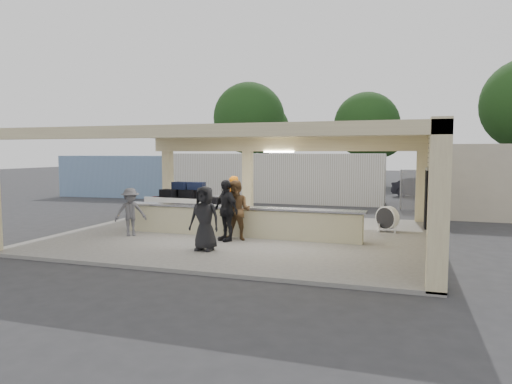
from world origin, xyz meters
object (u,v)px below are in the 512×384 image
(drum_fan, at_px, (387,218))
(passenger_a, at_px, (237,210))
(baggage_counter, at_px, (239,221))
(car_dark, at_px, (424,188))
(container_blue, at_px, (139,176))
(passenger_c, at_px, (131,212))
(passenger_b, at_px, (226,210))
(passenger_d, at_px, (205,218))
(baggage_handler, at_px, (233,202))
(container_white, at_px, (271,177))
(car_white_a, at_px, (488,189))
(luggage_cart, at_px, (185,201))

(drum_fan, relative_size, passenger_a, 0.48)
(baggage_counter, relative_size, car_dark, 2.14)
(container_blue, bearing_deg, passenger_c, -62.94)
(passenger_a, height_order, car_dark, passenger_a)
(passenger_b, distance_m, passenger_d, 1.47)
(passenger_a, bearing_deg, baggage_counter, 107.08)
(container_blue, bearing_deg, baggage_handler, -49.00)
(car_dark, height_order, container_white, container_white)
(passenger_b, distance_m, car_white_a, 18.04)
(drum_fan, distance_m, passenger_b, 5.74)
(baggage_counter, bearing_deg, luggage_cart, 144.70)
(luggage_cart, distance_m, container_blue, 12.41)
(car_dark, bearing_deg, car_white_a, -82.26)
(car_white_a, height_order, container_white, container_white)
(passenger_d, bearing_deg, passenger_c, 159.84)
(drum_fan, bearing_deg, baggage_counter, -119.71)
(drum_fan, relative_size, container_white, 0.07)
(drum_fan, distance_m, car_white_a, 12.97)
(passenger_b, bearing_deg, car_dark, 102.02)
(drum_fan, height_order, container_blue, container_blue)
(passenger_a, xyz_separation_m, passenger_b, (-0.29, -0.20, 0.02))
(passenger_d, distance_m, car_white_a, 19.32)
(passenger_c, distance_m, container_blue, 14.82)
(passenger_b, height_order, passenger_c, passenger_b)
(drum_fan, relative_size, passenger_b, 0.47)
(passenger_b, height_order, container_blue, container_blue)
(luggage_cart, bearing_deg, car_dark, 62.55)
(luggage_cart, bearing_deg, car_white_a, 50.33)
(baggage_counter, bearing_deg, passenger_b, -97.04)
(container_white, height_order, container_blue, container_white)
(baggage_counter, height_order, drum_fan, baggage_counter)
(drum_fan, bearing_deg, baggage_handler, -134.92)
(baggage_counter, height_order, passenger_d, passenger_d)
(luggage_cart, height_order, car_dark, luggage_cart)
(baggage_counter, distance_m, passenger_d, 2.40)
(baggage_counter, height_order, passenger_a, passenger_a)
(luggage_cart, relative_size, passenger_c, 1.83)
(luggage_cart, relative_size, passenger_a, 1.54)
(drum_fan, xyz_separation_m, container_blue, (-15.70, 9.28, 0.74))
(passenger_a, xyz_separation_m, passenger_c, (-3.60, -0.38, -0.15))
(baggage_counter, bearing_deg, passenger_a, -75.34)
(baggage_counter, distance_m, drum_fan, 5.18)
(baggage_handler, height_order, passenger_c, baggage_handler)
(container_white, distance_m, container_blue, 8.83)
(luggage_cart, bearing_deg, passenger_b, -39.37)
(passenger_b, bearing_deg, passenger_a, 67.90)
(baggage_handler, bearing_deg, passenger_d, 48.54)
(car_dark, xyz_separation_m, container_blue, (-17.42, -4.40, 0.68))
(car_white_a, bearing_deg, luggage_cart, 152.65)
(luggage_cart, distance_m, drum_fan, 7.68)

